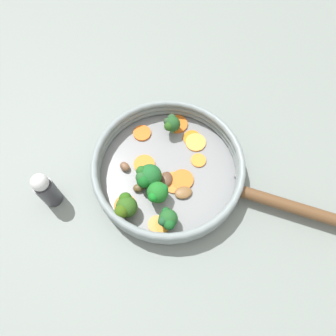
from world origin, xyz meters
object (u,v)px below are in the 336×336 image
Objects in this scene: carrot_slice_9 at (192,138)px; carrot_slice_11 at (174,183)px; carrot_slice_1 at (162,226)px; mushroom_piece_2 at (139,188)px; carrot_slice_4 at (198,160)px; mushroom_piece_0 at (183,193)px; skillet at (168,173)px; broccoli_floret_4 at (172,124)px; mushroom_piece_3 at (167,179)px; salt_shaker at (46,189)px; broccoli_floret_3 at (168,219)px; carrot_slice_10 at (182,180)px; carrot_slice_6 at (142,133)px; mushroom_piece_1 at (125,167)px; carrot_slice_3 at (196,142)px; carrot_slice_8 at (177,124)px; broccoli_floret_2 at (148,177)px; carrot_slice_7 at (144,164)px; carrot_slice_5 at (125,206)px; broccoli_floret_1 at (126,206)px; carrot_slice_2 at (161,182)px; broccoli_floret_0 at (158,193)px; carrot_slice_0 at (156,224)px.

carrot_slice_9 is 0.11m from carrot_slice_11.
mushroom_piece_2 reaches higher than carrot_slice_1.
mushroom_piece_0 is (0.02, 0.08, 0.00)m from carrot_slice_4.
carrot_slice_9 reaches higher than skillet.
mushroom_piece_3 is (-0.01, 0.12, -0.02)m from broccoli_floret_4.
salt_shaker reaches higher than carrot_slice_4.
carrot_slice_9 is (0.02, -0.05, -0.00)m from carrot_slice_4.
carrot_slice_1 is 0.66× the size of broccoli_floret_3.
skillet is at bearing -24.10° from carrot_slice_10.
carrot_slice_1 is at bearing 174.72° from salt_shaker.
carrot_slice_6 is 0.09m from mushroom_piece_1.
mushroom_piece_2 is (0.10, 0.12, 0.00)m from carrot_slice_3.
carrot_slice_1 is at bearing 94.51° from mushroom_piece_3.
salt_shaker is at bearing 49.94° from carrot_slice_6.
carrot_slice_8 reaches higher than skillet.
broccoli_floret_2 reaches higher than broccoli_floret_3.
mushroom_piece_1 reaches higher than carrot_slice_7.
skillet is at bearing 58.90° from carrot_slice_3.
carrot_slice_1 is at bearing 160.92° from carrot_slice_5.
broccoli_floret_1 reaches higher than broccoli_floret_4.
mushroom_piece_2 is at bearing 37.77° from carrot_slice_4.
broccoli_floret_1 reaches higher than carrot_slice_2.
carrot_slice_5 is at bearing 44.22° from carrot_slice_4.
broccoli_floret_1 is 0.07m from broccoli_floret_2.
carrot_slice_8 is at bearing -76.46° from mushroom_piece_0.
broccoli_floret_4 is at bearing -84.27° from skillet.
mushroom_piece_0 is at bearing 165.02° from mushroom_piece_1.
carrot_slice_8 is at bearing -107.16° from mushroom_piece_2.
mushroom_piece_2 is at bearing 27.95° from mushroom_piece_3.
carrot_slice_2 is 0.14m from carrot_slice_8.
mushroom_piece_3 reaches higher than carrot_slice_6.
broccoli_floret_2 is at bearing -48.15° from broccoli_floret_0.
carrot_slice_3 is at bearing -126.52° from broccoli_floret_2.
carrot_slice_7 is 0.19m from salt_shaker.
mushroom_piece_1 is at bearing 54.52° from carrot_slice_8.
mushroom_piece_2 is (0.11, 0.08, 0.00)m from carrot_slice_4.
carrot_slice_3 is at bearing -98.72° from carrot_slice_10.
carrot_slice_2 is 0.04m from carrot_slice_10.
carrot_slice_0 is 0.35× the size of salt_shaker.
mushroom_piece_2 is 0.23× the size of salt_shaker.
carrot_slice_4 and carrot_slice_9 have the same top height.
carrot_slice_7 is at bearing -158.99° from mushroom_piece_1.
carrot_slice_2 is 0.08m from mushroom_piece_1.
broccoli_floret_3 reaches higher than carrot_slice_11.
carrot_slice_6 is (0.06, -0.11, -0.00)m from carrot_slice_2.
carrot_slice_0 is at bearing 88.40° from skillet.
broccoli_floret_3 is 0.44× the size of salt_shaker.
carrot_slice_7 is 0.92× the size of carrot_slice_11.
broccoli_floret_0 is 0.06m from mushroom_piece_0.
mushroom_piece_1 reaches higher than carrot_slice_6.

